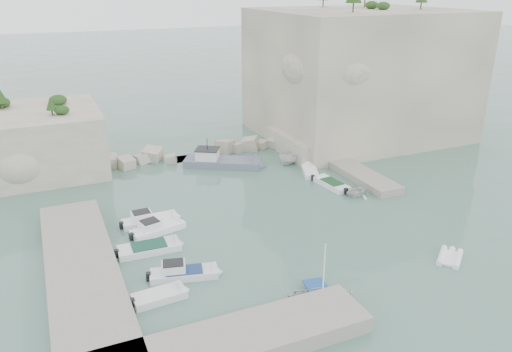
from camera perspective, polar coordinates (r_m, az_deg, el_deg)
name	(u,v)px	position (r m, az deg, el deg)	size (l,w,h in m)	color
ground	(283,230)	(44.33, 3.14, -6.22)	(400.00, 400.00, 0.00)	slate
cliff_east	(358,74)	(71.97, 11.62, 11.37)	(26.00, 22.00, 17.00)	beige
cliff_terrace	(311,142)	(64.29, 6.33, 3.83)	(8.00, 10.00, 2.50)	beige
outcrop_west	(28,142)	(62.33, -24.66, 3.57)	(16.00, 14.00, 7.00)	beige
quay_west	(83,273)	(39.39, -19.21, -10.42)	(5.00, 24.00, 1.10)	#9E9689
quay_south	(227,344)	(31.09, -3.33, -18.65)	(18.00, 4.00, 1.10)	#9E9689
ledge_east	(349,168)	(58.44, 10.60, 0.89)	(3.00, 16.00, 0.80)	#9E9689
breakwater	(197,151)	(62.63, -6.75, 2.81)	(28.00, 3.00, 1.40)	beige
motorboat_a	(150,223)	(46.53, -11.97, -5.28)	(5.46, 1.62, 1.40)	white
motorboat_b	(158,232)	(44.84, -11.13, -6.28)	(5.21, 1.70, 1.40)	white
motorboat_c	(149,251)	(41.99, -12.08, -8.39)	(5.46, 1.99, 0.70)	white
motorboat_d	(184,277)	(38.22, -8.20, -11.34)	(5.47, 1.63, 1.40)	silver
motorboat_e	(160,299)	(36.14, -10.96, -13.67)	(4.00, 1.64, 0.70)	white
rowboat	(322,302)	(35.61, 7.58, -14.03)	(3.26, 4.56, 0.94)	white
inflatable_dinghy	(450,259)	(42.81, 21.25, -8.87)	(3.17, 1.54, 0.44)	white
tender_east_a	(357,196)	(52.13, 11.42, -2.23)	(2.51, 2.91, 1.53)	silver
tender_east_b	(332,187)	(53.96, 8.65, -1.21)	(4.88, 1.66, 0.70)	white
tender_east_c	(310,173)	(57.34, 6.17, 0.30)	(4.72, 1.53, 0.70)	white
tender_east_d	(295,163)	(60.60, 4.42, 1.55)	(1.80, 4.78, 1.85)	silver
work_boat	(223,166)	(59.47, -3.82, 1.17)	(9.88, 2.92, 2.20)	slate
rowboat_mast	(324,269)	(34.19, 7.79, -10.52)	(0.10, 0.10, 4.20)	white
vegetation	(324,2)	(69.35, 7.82, 19.08)	(53.48, 13.88, 13.40)	#1E4219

